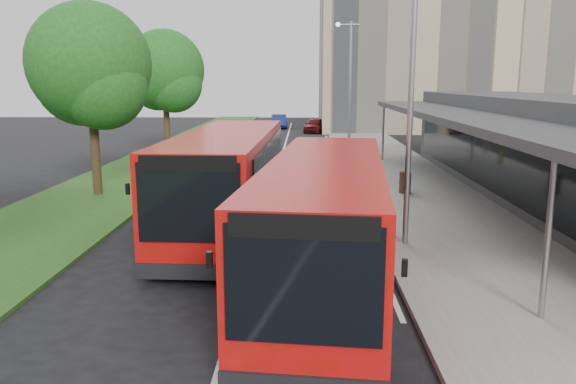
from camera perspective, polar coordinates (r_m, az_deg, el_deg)
name	(u,v)px	position (r m, az deg, el deg)	size (l,w,h in m)	color
ground	(248,270)	(14.01, -4.08, -7.94)	(120.00, 120.00, 0.00)	black
pavement	(382,159)	(33.79, 9.48, 3.35)	(5.00, 80.00, 0.15)	gray
grass_verge	(164,158)	(34.50, -12.47, 3.36)	(5.00, 80.00, 0.10)	#1F4F19
lane_centre_line	(277,173)	(28.57, -1.16, 1.95)	(0.12, 70.00, 0.01)	silver
kerb_dashes	(337,162)	(32.55, 5.00, 3.05)	(0.12, 56.00, 0.01)	silver
office_block	(438,34)	(56.77, 14.98, 15.26)	(22.00, 12.00, 18.00)	tan
station_building	(557,150)	(23.34, 25.66, 3.83)	(7.70, 26.00, 4.00)	#2F2F31
tree_mid	(90,72)	(23.74, -19.45, 11.40)	(4.75, 4.75, 7.64)	#342514
tree_far	(165,75)	(35.23, -12.41, 11.51)	(4.77, 4.77, 7.66)	#342514
lamp_post_near	(409,76)	(15.42, 12.15, 11.44)	(1.44, 0.28, 8.00)	gray
lamp_post_far	(349,79)	(35.28, 6.19, 11.33)	(1.44, 0.28, 8.00)	gray
bus_main	(326,222)	(12.60, 3.85, -3.09)	(3.57, 10.40, 2.89)	red
bus_second	(228,180)	(17.63, -6.07, 1.25)	(3.06, 10.84, 3.05)	red
litter_bin	(405,183)	(23.10, 11.80, 0.95)	(0.47, 0.47, 0.85)	#3E2719
bollard	(364,154)	(31.20, 7.78, 3.88)	(0.17, 0.17, 1.05)	yellow
car_near	(315,125)	(51.63, 2.73, 6.80)	(1.56, 3.87, 1.32)	#540C0E
car_far	(279,121)	(56.59, -0.92, 7.20)	(1.42, 4.06, 1.34)	navy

